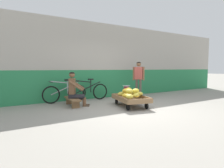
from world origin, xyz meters
TOP-DOWN VIEW (x-y plane):
  - ground_plane at (0.00, 0.00)m, footprint 80.00×80.00m
  - back_wall at (0.00, 2.75)m, footprint 16.00×0.30m
  - banana_cart at (0.19, 0.47)m, footprint 1.14×1.59m
  - banana_pile at (0.13, 0.40)m, footprint 0.98×1.14m
  - low_bench at (-1.42, 1.57)m, footprint 0.40×1.12m
  - vendor_seated at (-1.34, 1.52)m, footprint 0.74×0.65m
  - plastic_crate at (0.72, 1.45)m, footprint 0.36×0.28m
  - weighing_scale at (0.72, 1.44)m, footprint 0.30×0.30m
  - bicycle_near_left at (-1.42, 2.34)m, footprint 1.66×0.48m
  - bicycle_far_left at (-0.51, 2.27)m, footprint 1.66×0.48m
  - customer_adult at (1.54, 1.69)m, footprint 0.36×0.39m
  - shopping_bag at (1.04, 1.12)m, footprint 0.18×0.12m

SIDE VIEW (x-z plane):
  - ground_plane at x=0.00m, z-range 0.00..0.00m
  - shopping_bag at x=1.04m, z-range 0.00..0.24m
  - plastic_crate at x=0.72m, z-range 0.00..0.30m
  - low_bench at x=-1.42m, z-range 0.06..0.33m
  - banana_cart at x=0.19m, z-range 0.06..0.42m
  - bicycle_near_left at x=-1.42m, z-range -0.08..0.78m
  - bicycle_far_left at x=-0.51m, z-range -0.08..0.78m
  - weighing_scale at x=0.72m, z-range 0.31..0.60m
  - banana_pile at x=0.13m, z-range 0.33..0.59m
  - vendor_seated at x=-1.34m, z-range 0.00..1.14m
  - customer_adult at x=1.54m, z-range 0.19..1.72m
  - back_wall at x=0.00m, z-range 0.00..3.15m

